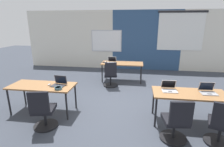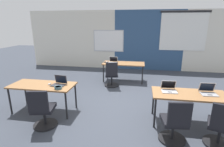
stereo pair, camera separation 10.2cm
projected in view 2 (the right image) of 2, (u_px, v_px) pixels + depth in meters
ground_plane at (115, 105)px, 4.84m from camera, size 24.00×24.00×0.00m
back_wall_assembly at (129, 40)px, 8.41m from camera, size 10.00×0.27×2.80m
desk_near_left at (43, 87)px, 4.37m from camera, size 1.60×0.70×0.72m
desk_near_right at (190, 96)px, 3.80m from camera, size 1.60×0.70×0.72m
desk_far_center at (124, 64)px, 6.73m from camera, size 1.60×0.70×0.72m
laptop_near_right_end at (208, 92)px, 3.77m from camera, size 0.35×0.32×0.23m
chair_near_right_end at (221, 129)px, 3.11m from camera, size 0.56×0.61×0.92m
laptop_near_right_inner at (169, 89)px, 3.92m from camera, size 0.35×0.33×0.23m
chair_near_right_inner at (175, 125)px, 3.24m from camera, size 0.52×0.56×0.92m
laptop_near_left_inner at (59, 83)px, 4.31m from camera, size 0.36×0.31×0.24m
mouse_near_left_inner at (50, 84)px, 4.34m from camera, size 0.08×0.11×0.03m
chair_near_left_inner at (43, 112)px, 3.71m from camera, size 0.52×0.57×0.92m
laptop_far_left at (113, 61)px, 6.78m from camera, size 0.35×0.33×0.22m
mousepad_far_left at (107, 62)px, 6.83m from camera, size 0.22×0.19×0.00m
mouse_far_left at (107, 62)px, 6.83m from camera, size 0.06×0.10×0.03m
chair_far_left at (112, 76)px, 6.18m from camera, size 0.52×0.57×0.92m
snack_bowl at (58, 88)px, 4.05m from camera, size 0.18×0.18×0.06m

